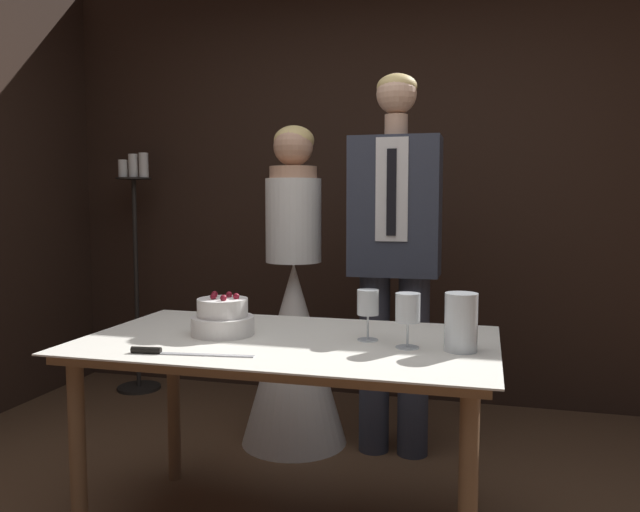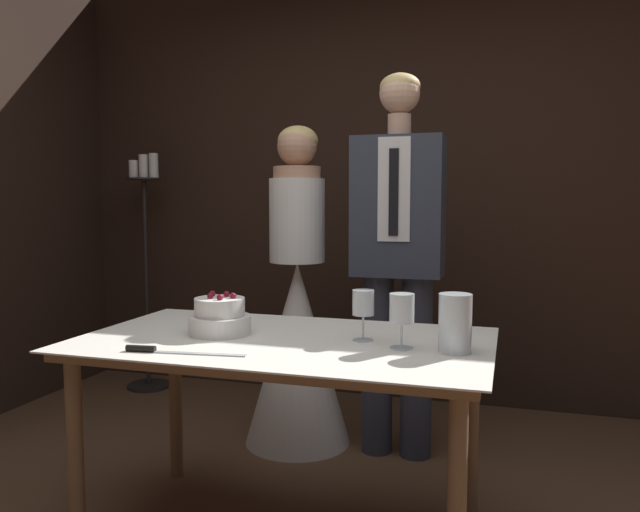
# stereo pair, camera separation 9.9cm
# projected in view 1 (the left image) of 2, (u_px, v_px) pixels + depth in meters

# --- Properties ---
(wall_back) EXTENTS (4.52, 0.12, 2.68)m
(wall_back) POSITION_uv_depth(u_px,v_px,m) (391.00, 185.00, 3.92)
(wall_back) COLOR black
(wall_back) RESTS_ON ground_plane
(cake_table) EXTENTS (1.47, 0.86, 0.75)m
(cake_table) POSITION_uv_depth(u_px,v_px,m) (288.00, 360.00, 2.25)
(cake_table) COLOR brown
(cake_table) RESTS_ON ground_plane
(tiered_cake) EXTENTS (0.23, 0.23, 0.16)m
(tiered_cake) POSITION_uv_depth(u_px,v_px,m) (223.00, 318.00, 2.31)
(tiered_cake) COLOR white
(tiered_cake) RESTS_ON cake_table
(cake_knife) EXTENTS (0.41, 0.07, 0.02)m
(cake_knife) POSITION_uv_depth(u_px,v_px,m) (168.00, 352.00, 2.02)
(cake_knife) COLOR silver
(cake_knife) RESTS_ON cake_table
(wine_glass_near) EXTENTS (0.08, 0.08, 0.18)m
(wine_glass_near) POSITION_uv_depth(u_px,v_px,m) (368.00, 305.00, 2.21)
(wine_glass_near) COLOR silver
(wine_glass_near) RESTS_ON cake_table
(wine_glass_middle) EXTENTS (0.08, 0.08, 0.19)m
(wine_glass_middle) POSITION_uv_depth(u_px,v_px,m) (408.00, 309.00, 2.09)
(wine_glass_middle) COLOR silver
(wine_glass_middle) RESTS_ON cake_table
(hurricane_candle) EXTENTS (0.11, 0.11, 0.19)m
(hurricane_candle) POSITION_uv_depth(u_px,v_px,m) (461.00, 324.00, 2.05)
(hurricane_candle) COLOR silver
(hurricane_candle) RESTS_ON cake_table
(bride) EXTENTS (0.54, 0.54, 1.62)m
(bride) POSITION_uv_depth(u_px,v_px,m) (294.00, 329.00, 3.17)
(bride) COLOR white
(bride) RESTS_ON ground_plane
(groom) EXTENTS (0.43, 0.25, 1.84)m
(groom) POSITION_uv_depth(u_px,v_px,m) (395.00, 248.00, 3.00)
(groom) COLOR #333847
(groom) RESTS_ON ground_plane
(candle_stand) EXTENTS (0.28, 0.28, 1.55)m
(candle_stand) POSITION_uv_depth(u_px,v_px,m) (136.00, 269.00, 4.06)
(candle_stand) COLOR black
(candle_stand) RESTS_ON ground_plane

